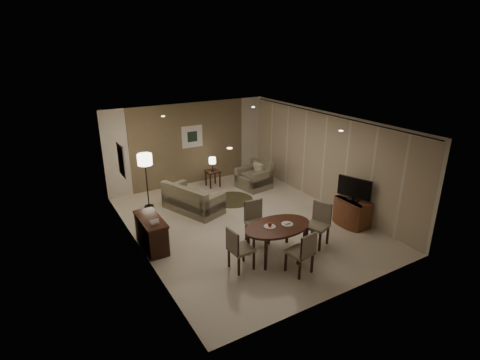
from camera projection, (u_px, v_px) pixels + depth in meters
room_shell at (236, 171)px, 9.80m from camera, size 5.50×7.00×2.70m
taupe_accent at (189, 144)px, 12.29m from camera, size 3.96×0.03×2.70m
curtain_wall at (324, 160)px, 10.76m from camera, size 0.08×6.70×2.58m
curtain_rod at (327, 114)px, 10.29m from camera, size 0.03×6.80×0.03m
art_back_frame at (192, 137)px, 12.23m from camera, size 0.72×0.03×0.72m
art_back_canvas at (192, 137)px, 12.21m from camera, size 0.34×0.01×0.34m
art_left_frame at (121, 160)px, 8.97m from camera, size 0.03×0.60×0.80m
art_left_canvas at (122, 160)px, 8.98m from camera, size 0.01×0.46×0.64m
downlight_nl at (230, 148)px, 6.89m from camera, size 0.10×0.10×0.01m
downlight_nr at (341, 131)px, 8.22m from camera, size 0.10×0.10×0.01m
downlight_fl at (163, 116)px, 9.79m from camera, size 0.10×0.10×0.01m
downlight_fr at (253, 107)px, 11.12m from camera, size 0.10×0.10×0.01m
console_desk at (152, 233)px, 8.63m from camera, size 0.48×1.20×0.75m
telephone at (154, 222)px, 8.24m from camera, size 0.20×0.14×0.09m
tv_cabinet at (352, 212)px, 9.75m from camera, size 0.48×0.90×0.70m
flat_tv at (354, 188)px, 9.51m from camera, size 0.36×0.85×0.60m
dining_table at (277, 241)px, 8.32m from camera, size 1.58×0.99×0.74m
chair_near at (300, 252)px, 7.68m from camera, size 0.53×0.53×0.96m
chair_far at (258, 223)px, 8.81m from camera, size 0.53×0.53×1.01m
chair_left at (241, 249)px, 7.80m from camera, size 0.49×0.49×0.95m
chair_right at (317, 226)px, 8.71m from camera, size 0.63×0.63×1.01m
plate_a at (270, 226)px, 8.14m from camera, size 0.26×0.26×0.02m
plate_b at (287, 224)px, 8.25m from camera, size 0.26×0.26×0.02m
fruit_apple at (270, 224)px, 8.12m from camera, size 0.09×0.09×0.09m
napkin at (287, 223)px, 8.24m from camera, size 0.12×0.08×0.03m
round_rug at (232, 200)px, 11.38m from camera, size 1.26×1.26×0.01m
sofa at (193, 197)px, 10.54m from camera, size 1.90×1.41×0.80m
armchair at (254, 176)px, 12.18m from camera, size 1.02×1.06×0.83m
side_table at (213, 179)px, 12.34m from camera, size 0.43×0.43×0.55m
table_lamp at (212, 163)px, 12.15m from camera, size 0.22×0.22×0.50m
floor_lamp at (147, 181)px, 10.62m from camera, size 0.40×0.40×1.60m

